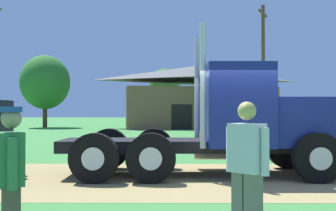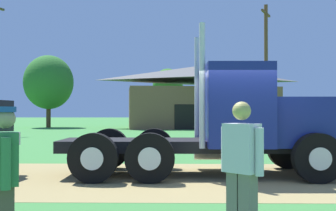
# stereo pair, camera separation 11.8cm
# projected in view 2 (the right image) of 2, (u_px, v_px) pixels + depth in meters

# --- Properties ---
(ground_plane) EXTENTS (200.00, 200.00, 0.00)m
(ground_plane) POSITION_uv_depth(u_px,v_px,m) (244.00, 178.00, 9.74)
(ground_plane) COLOR #3A7C39
(dirt_track) EXTENTS (120.00, 5.32, 0.01)m
(dirt_track) POSITION_uv_depth(u_px,v_px,m) (244.00, 178.00, 9.74)
(dirt_track) COLOR #958350
(dirt_track) RESTS_ON ground_plane
(truck_foreground_white) EXTENTS (7.18, 2.76, 3.60)m
(truck_foreground_white) POSITION_uv_depth(u_px,v_px,m) (242.00, 124.00, 10.30)
(truck_foreground_white) COLOR black
(truck_foreground_white) RESTS_ON ground_plane
(visitor_standing_near) EXTENTS (0.40, 0.54, 1.63)m
(visitor_standing_near) POSITION_uv_depth(u_px,v_px,m) (5.00, 177.00, 4.43)
(visitor_standing_near) COLOR #33723F
(visitor_standing_near) RESTS_ON ground_plane
(visitor_by_barrel) EXTENTS (0.47, 0.47, 1.70)m
(visitor_by_barrel) POSITION_uv_depth(u_px,v_px,m) (242.00, 166.00, 5.02)
(visitor_by_barrel) COLOR silver
(visitor_by_barrel) RESTS_ON ground_plane
(shed_building) EXTENTS (15.20, 9.88, 6.03)m
(shed_building) POSITION_uv_depth(u_px,v_px,m) (200.00, 98.00, 40.10)
(shed_building) COLOR brown
(shed_building) RESTS_ON ground_plane
(utility_pole_far) EXTENTS (1.08, 2.04, 9.15)m
(utility_pole_far) POSITION_uv_depth(u_px,v_px,m) (266.00, 66.00, 29.25)
(utility_pole_far) COLOR brown
(utility_pole_far) RESTS_ON ground_plane
(tree_left) EXTENTS (4.85, 4.85, 7.15)m
(tree_left) POSITION_uv_depth(u_px,v_px,m) (49.00, 82.00, 40.96)
(tree_left) COLOR #513823
(tree_left) RESTS_ON ground_plane
(tree_mid) EXTENTS (3.67, 3.67, 6.80)m
(tree_mid) POSITION_uv_depth(u_px,v_px,m) (168.00, 86.00, 50.21)
(tree_mid) COLOR #513823
(tree_mid) RESTS_ON ground_plane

